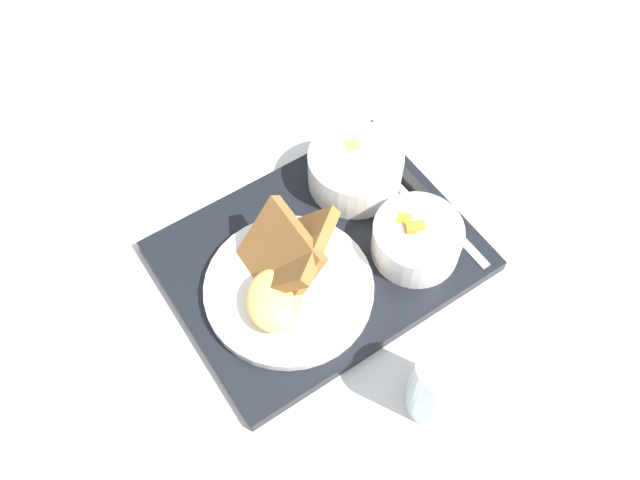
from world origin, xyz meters
name	(u,v)px	position (x,y,z in m)	size (l,w,h in m)	color
ground_plane	(320,259)	(0.00, 0.00, 0.00)	(4.00, 4.00, 0.00)	silver
serving_tray	(320,256)	(0.00, 0.00, 0.01)	(0.39, 0.30, 0.02)	black
bowl_salad	(417,238)	(-0.10, 0.07, 0.05)	(0.12, 0.12, 0.06)	white
bowl_soup	(355,167)	(-0.10, -0.07, 0.05)	(0.13, 0.13, 0.06)	white
plate_main	(286,280)	(0.07, 0.02, 0.04)	(0.21, 0.21, 0.10)	white
knife	(421,194)	(-0.16, 0.01, 0.02)	(0.01, 0.20, 0.01)	silver
spoon	(420,210)	(-0.15, 0.02, 0.02)	(0.03, 0.13, 0.01)	silver
glass_water	(441,385)	(0.00, 0.23, 0.05)	(0.07, 0.07, 0.11)	silver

